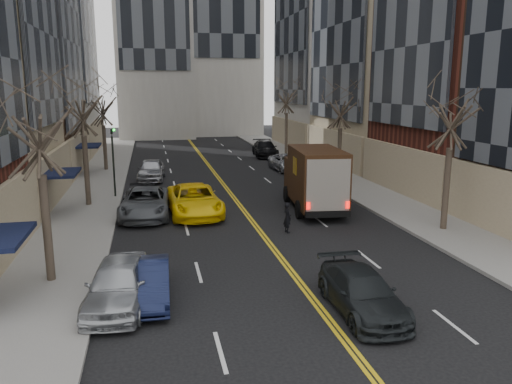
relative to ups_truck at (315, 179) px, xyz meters
The scene contains 22 objects.
ground 17.04m from the ups_truck, 103.58° to the right, with size 160.00×160.00×0.00m, color black.
sidewalk_left 16.80m from the ups_truck, 140.93° to the left, with size 4.00×66.00×0.15m, color slate.
sidewalk_right 11.80m from the ups_truck, 64.51° to the left, with size 4.00×66.00×0.15m, color slate.
tree_lf_near 15.95m from the ups_truck, 146.47° to the right, with size 3.20×3.20×8.41m.
tree_lf_mid 14.09m from the ups_truck, 164.54° to the left, with size 3.20×3.20×8.91m.
tree_lf_far 21.32m from the ups_truck, 127.69° to the left, with size 3.20×3.20×8.12m.
tree_rt_near 8.64m from the ups_truck, 48.57° to the right, with size 3.20×3.20×8.71m.
tree_rt_mid 10.73m from the ups_truck, 60.53° to the left, with size 3.20×3.20×8.32m.
tree_rt_far 24.52m from the ups_truck, 78.42° to the left, with size 3.20×3.20×9.11m.
traffic_signal 12.69m from the ups_truck, 154.06° to the left, with size 0.29×0.26×4.70m.
ups_truck is the anchor object (origin of this frame).
observer_sedan 13.32m from the ups_truck, 102.08° to the right, with size 1.88×4.50×1.30m.
taxi 6.92m from the ups_truck, behind, with size 2.72×5.90×1.64m, color yellow.
pedestrian 4.98m from the ups_truck, 123.94° to the right, with size 0.55×0.36×1.50m, color black.
parked_lf_a 15.07m from the ups_truck, 133.13° to the right, with size 1.83×4.55×1.55m, color #ACB0B4.
parked_lf_b 14.26m from the ups_truck, 131.09° to the right, with size 1.39×3.98×1.31m, color #101735.
parked_lf_c 9.53m from the ups_truck, behind, with size 2.56×5.55×1.54m, color #4D5055.
parked_lf_d 9.92m from the ups_truck, behind, with size 1.83×4.51×1.31m, color black.
parked_lf_e 14.71m from the ups_truck, 128.20° to the left, with size 1.90×4.72×1.61m, color #A5A7AD.
parked_rt_a 7.58m from the ups_truck, 74.11° to the left, with size 1.68×4.83×1.59m, color #4E5256.
parked_rt_b 13.77m from the ups_truck, 80.77° to the left, with size 2.31×5.02×1.39m, color #B8B9C0.
parked_rt_c 22.63m from the ups_truck, 84.10° to the left, with size 2.22×5.46×1.59m, color black.
Camera 1 is at (-5.11, -10.13, 6.97)m, focal length 35.00 mm.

